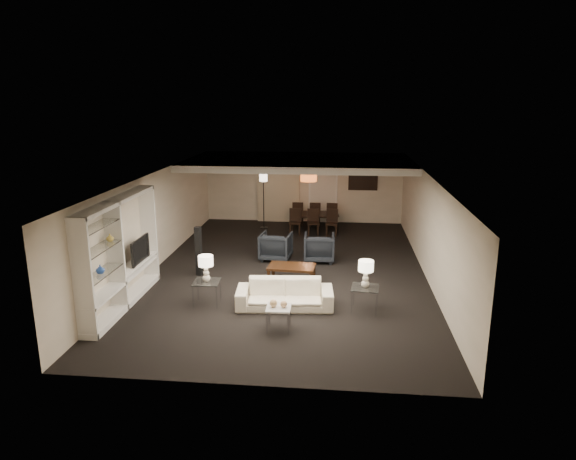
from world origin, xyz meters
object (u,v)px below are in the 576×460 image
Objects in this scene: pendant_light at (309,177)px; chair_nm at (313,222)px; chair_fl at (298,213)px; chair_nl at (295,222)px; chair_nr at (332,223)px; dining_table at (314,222)px; coffee_table at (292,274)px; armchair_left at (276,246)px; side_table_right at (365,299)px; table_lamp_left at (206,269)px; chair_fm at (315,214)px; floor_speaker at (199,251)px; floor_lamp at (264,201)px; table_lamp_right at (366,274)px; armchair_right at (319,248)px; chair_fr at (332,214)px; sofa at (285,294)px; vase_blue at (100,269)px; marble_table at (279,318)px; vase_amber at (110,238)px; side_table_left at (207,293)px; television at (136,250)px.

pendant_light reaches higher than chair_nm.
chair_nl is at bearing 89.84° from chair_fl.
pendant_light is 1.68m from chair_nr.
dining_table is at bearing 132.55° from chair_fl.
coffee_table is 1.34× the size of armchair_left.
pendant_light is 0.92× the size of side_table_right.
table_lamp_left reaches higher than chair_fm.
floor_lamp is (0.93, 4.94, 0.31)m from floor_speaker.
table_lamp_right is 7.45m from chair_fm.
armchair_right is 4.11m from chair_fl.
sofa is at bearing 87.76° from chair_fr.
vase_blue is at bearing -117.09° from pendant_light.
marble_table is 0.55× the size of chair_nm.
vase_amber reaches higher than floor_speaker.
table_lamp_left is 0.69× the size of chair_nl.
side_table_right is at bearing -43.26° from coffee_table.
armchair_right is at bearing 55.12° from table_lamp_left.
side_table_left is at bearing -58.02° from floor_speaker.
armchair_right is 1.44× the size of table_lamp_right.
armchair_left is 0.66× the size of floor_speaker.
side_table_left is 0.66× the size of chair_fr.
chair_fm is (0.00, 0.65, 0.14)m from dining_table.
chair_fl is at bearing 127.96° from dining_table.
floor_speaker is at bearing -39.40° from television.
dining_table is (3.74, 6.13, -0.74)m from television.
pendant_light reaches higher than vase_amber.
marble_table is at bearing -39.23° from floor_speaker.
side_table_left is at bearing 33.71° from vase_blue.
armchair_left is at bearing 53.95° from vase_amber.
pendant_light is at bearing 82.91° from chair_fm.
vase_blue reaches higher than armchair_right.
armchair_right is 0.45× the size of floor_lamp.
side_table_left is (-1.10, -3.30, -0.12)m from armchair_left.
armchair_right is at bearing -59.42° from floor_lamp.
pendant_light is at bearing -19.22° from chair_nl.
coffee_table is 5.72m from chair_fm.
table_lamp_right reaches higher than armchair_right.
armchair_right is at bearing 47.73° from vase_blue.
chair_nm is at bearing 82.62° from sofa.
chair_fr is at bearing 61.24° from vase_amber.
pendant_light is at bearing -146.42° from chair_nm.
sofa is 1.10× the size of floor_lamp.
side_table_right is 0.35× the size of dining_table.
floor_speaker is at bearing 45.81° from armchair_left.
armchair_left is 0.52× the size of dining_table.
vase_amber is (-3.48, 0.45, 1.40)m from marble_table.
side_table_right reaches higher than marble_table.
dining_table is 1.92× the size of chair_fl.
table_lamp_right is 0.69× the size of chair_fr.
sofa is 1.78m from table_lamp_left.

